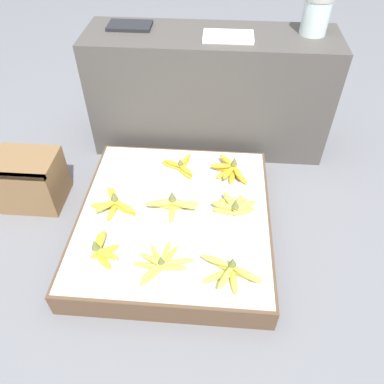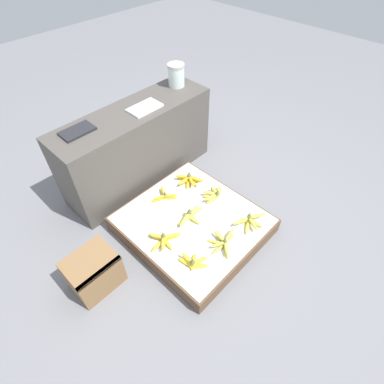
{
  "view_description": "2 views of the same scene",
  "coord_description": "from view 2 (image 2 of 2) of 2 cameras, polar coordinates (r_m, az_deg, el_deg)",
  "views": [
    {
      "loc": [
        0.18,
        -1.2,
        1.46
      ],
      "look_at": [
        0.08,
        0.02,
        0.26
      ],
      "focal_mm": 35.0,
      "sensor_mm": 36.0,
      "label": 1
    },
    {
      "loc": [
        -1.03,
        -0.98,
        1.92
      ],
      "look_at": [
        0.11,
        0.11,
        0.27
      ],
      "focal_mm": 28.0,
      "sensor_mm": 36.0,
      "label": 2
    }
  ],
  "objects": [
    {
      "name": "banana_bunch_middle_left",
      "position": [
        2.14,
        -5.38,
        -8.92
      ],
      "size": [
        0.24,
        0.23,
        0.1
      ],
      "color": "gold",
      "rests_on": "display_platform"
    },
    {
      "name": "foam_tray_white",
      "position": [
        2.44,
        -9.01,
        15.57
      ],
      "size": [
        0.26,
        0.15,
        0.02
      ],
      "color": "white",
      "rests_on": "back_vendor_table"
    },
    {
      "name": "banana_bunch_front_midright",
      "position": [
        2.27,
        11.02,
        -5.39
      ],
      "size": [
        0.26,
        0.18,
        0.1
      ],
      "color": "gold",
      "rests_on": "display_platform"
    },
    {
      "name": "banana_bunch_middle_midright",
      "position": [
        2.41,
        4.19,
        -0.4
      ],
      "size": [
        0.22,
        0.13,
        0.11
      ],
      "color": "#DBCC4C",
      "rests_on": "display_platform"
    },
    {
      "name": "display_platform",
      "position": [
        2.33,
        0.14,
        -6.15
      ],
      "size": [
        0.92,
        0.99,
        0.13
      ],
      "color": "brown",
      "rests_on": "ground_plane"
    },
    {
      "name": "banana_bunch_middle_midleft",
      "position": [
        2.26,
        -0.32,
        -4.49
      ],
      "size": [
        0.26,
        0.17,
        0.11
      ],
      "color": "#DBCC4C",
      "rests_on": "display_platform"
    },
    {
      "name": "ground_plane",
      "position": [
        2.39,
        0.13,
        -7.12
      ],
      "size": [
        10.0,
        10.0,
        0.0
      ],
      "primitive_type": "plane",
      "color": "slate"
    },
    {
      "name": "banana_bunch_back_midright",
      "position": [
        2.52,
        -0.64,
        2.29
      ],
      "size": [
        0.21,
        0.21,
        0.1
      ],
      "color": "gold",
      "rests_on": "display_platform"
    },
    {
      "name": "banana_bunch_front_midleft",
      "position": [
        2.14,
        5.91,
        -9.52
      ],
      "size": [
        0.26,
        0.22,
        0.09
      ],
      "color": "gold",
      "rests_on": "display_platform"
    },
    {
      "name": "banana_bunch_back_midleft",
      "position": [
        2.41,
        -5.29,
        -0.7
      ],
      "size": [
        0.19,
        0.19,
        0.09
      ],
      "color": "gold",
      "rests_on": "display_platform"
    },
    {
      "name": "glass_jar",
      "position": [
        2.71,
        -3.02,
        21.37
      ],
      "size": [
        0.14,
        0.14,
        0.19
      ],
      "color": "silver",
      "rests_on": "back_vendor_table"
    },
    {
      "name": "back_vendor_table",
      "position": [
        2.62,
        -10.28,
        8.59
      ],
      "size": [
        1.36,
        0.41,
        0.68
      ],
      "color": "#4C4742",
      "rests_on": "ground_plane"
    },
    {
      "name": "wooden_crate",
      "position": [
        2.12,
        -18.2,
        -14.23
      ],
      "size": [
        0.31,
        0.25,
        0.28
      ],
      "color": "olive",
      "rests_on": "ground_plane"
    },
    {
      "name": "banana_bunch_front_left",
      "position": [
        2.03,
        0.19,
        -13.2
      ],
      "size": [
        0.15,
        0.2,
        0.11
      ],
      "color": "yellow",
      "rests_on": "display_platform"
    },
    {
      "name": "foam_tray_dark",
      "position": [
        2.3,
        -21.01,
        10.78
      ],
      "size": [
        0.23,
        0.14,
        0.02
      ],
      "color": "#232328",
      "rests_on": "back_vendor_table"
    }
  ]
}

